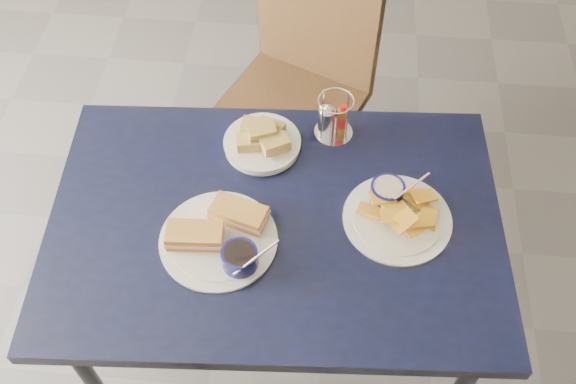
# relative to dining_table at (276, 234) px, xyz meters

# --- Properties ---
(dining_table) EXTENTS (1.22, 0.85, 0.75)m
(dining_table) POSITION_rel_dining_table_xyz_m (0.00, 0.00, 0.00)
(dining_table) COLOR black
(dining_table) RESTS_ON ground
(chair_far) EXTENTS (0.59, 0.59, 0.96)m
(chair_far) POSITION_rel_dining_table_xyz_m (-0.02, 0.77, -0.13)
(chair_far) COLOR #322010
(chair_far) RESTS_ON ground
(sandwich_plate) EXTENTS (0.31, 0.30, 0.12)m
(sandwich_plate) POSITION_rel_dining_table_xyz_m (-0.13, -0.08, 0.09)
(sandwich_plate) COLOR white
(sandwich_plate) RESTS_ON dining_table
(plantain_plate) EXTENTS (0.28, 0.28, 0.12)m
(plantain_plate) POSITION_rel_dining_table_xyz_m (0.31, 0.05, 0.09)
(plantain_plate) COLOR white
(plantain_plate) RESTS_ON dining_table
(bread_basket) EXTENTS (0.21, 0.21, 0.08)m
(bread_basket) POSITION_rel_dining_table_xyz_m (-0.06, 0.24, 0.10)
(bread_basket) COLOR white
(bread_basket) RESTS_ON dining_table
(condiment_caddy) EXTENTS (0.11, 0.11, 0.14)m
(condiment_caddy) POSITION_rel_dining_table_xyz_m (0.13, 0.31, 0.12)
(condiment_caddy) COLOR silver
(condiment_caddy) RESTS_ON dining_table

